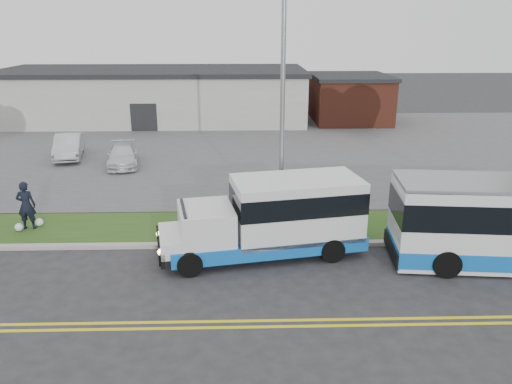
{
  "coord_description": "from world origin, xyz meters",
  "views": [
    {
      "loc": [
        1.5,
        -15.89,
        7.87
      ],
      "look_at": [
        2.01,
        2.7,
        1.6
      ],
      "focal_mm": 35.0,
      "sensor_mm": 36.0,
      "label": 1
    }
  ],
  "objects_px": {
    "parked_car_a": "(68,146)",
    "parked_car_b": "(123,155)",
    "shuttle_bus": "(277,215)",
    "streetlight_near": "(283,99)",
    "pedestrian": "(26,205)"
  },
  "relations": [
    {
      "from": "parked_car_a",
      "to": "parked_car_b",
      "type": "relative_size",
      "value": 1.07
    },
    {
      "from": "shuttle_bus",
      "to": "parked_car_b",
      "type": "relative_size",
      "value": 1.86
    },
    {
      "from": "streetlight_near",
      "to": "parked_car_b",
      "type": "relative_size",
      "value": 2.35
    },
    {
      "from": "pedestrian",
      "to": "parked_car_b",
      "type": "bearing_deg",
      "value": -104.01
    },
    {
      "from": "shuttle_bus",
      "to": "parked_car_b",
      "type": "distance_m",
      "value": 14.3
    },
    {
      "from": "streetlight_near",
      "to": "parked_car_a",
      "type": "xyz_separation_m",
      "value": [
        -12.14,
        11.37,
        -4.42
      ]
    },
    {
      "from": "shuttle_bus",
      "to": "pedestrian",
      "type": "xyz_separation_m",
      "value": [
        -9.77,
        2.32,
        -0.4
      ]
    },
    {
      "from": "parked_car_b",
      "to": "pedestrian",
      "type": "bearing_deg",
      "value": -110.79
    },
    {
      "from": "shuttle_bus",
      "to": "parked_car_a",
      "type": "distance_m",
      "value": 18.03
    },
    {
      "from": "pedestrian",
      "to": "shuttle_bus",
      "type": "bearing_deg",
      "value": 162.47
    },
    {
      "from": "streetlight_near",
      "to": "pedestrian",
      "type": "distance_m",
      "value": 10.9
    },
    {
      "from": "pedestrian",
      "to": "parked_car_b",
      "type": "relative_size",
      "value": 0.49
    },
    {
      "from": "streetlight_near",
      "to": "parked_car_b",
      "type": "xyz_separation_m",
      "value": [
        -8.45,
        9.52,
        -4.55
      ]
    },
    {
      "from": "parked_car_a",
      "to": "parked_car_b",
      "type": "distance_m",
      "value": 4.13
    },
    {
      "from": "parked_car_a",
      "to": "pedestrian",
      "type": "bearing_deg",
      "value": -92.31
    }
  ]
}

